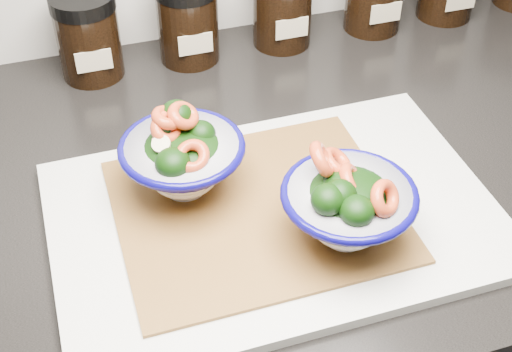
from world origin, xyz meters
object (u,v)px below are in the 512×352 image
object	(u,v)px
bowl_left	(183,158)
bowl_right	(347,206)
cutting_board	(274,216)
spice_jar_a	(88,36)
spice_jar_c	(282,5)
spice_jar_b	(188,20)

from	to	relation	value
bowl_left	bowl_right	size ratio (longest dim) A/B	0.99
cutting_board	spice_jar_a	size ratio (longest dim) A/B	3.98
cutting_board	spice_jar_c	xyz separation A→B (m)	(0.12, 0.33, 0.05)
spice_jar_a	spice_jar_b	size ratio (longest dim) A/B	1.00
cutting_board	spice_jar_a	distance (m)	0.36
cutting_board	bowl_left	distance (m)	0.11
spice_jar_b	spice_jar_c	size ratio (longest dim) A/B	1.00
cutting_board	spice_jar_c	size ratio (longest dim) A/B	3.98
bowl_left	spice_jar_b	xyz separation A→B (m)	(0.07, 0.27, 0.00)
bowl_left	spice_jar_b	distance (m)	0.28
bowl_left	cutting_board	bearing A→B (deg)	-37.49
spice_jar_a	spice_jar_c	distance (m)	0.26
spice_jar_b	bowl_right	bearing A→B (deg)	-81.22
spice_jar_a	bowl_left	bearing A→B (deg)	-77.83
spice_jar_a	spice_jar_c	bearing A→B (deg)	0.00
cutting_board	spice_jar_c	bearing A→B (deg)	69.45
bowl_left	spice_jar_a	distance (m)	0.28
cutting_board	bowl_right	distance (m)	0.09
spice_jar_c	cutting_board	bearing A→B (deg)	-110.55
cutting_board	bowl_right	bearing A→B (deg)	-46.66
bowl_left	spice_jar_c	distance (m)	0.34
cutting_board	spice_jar_b	xyz separation A→B (m)	(-0.01, 0.33, 0.05)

